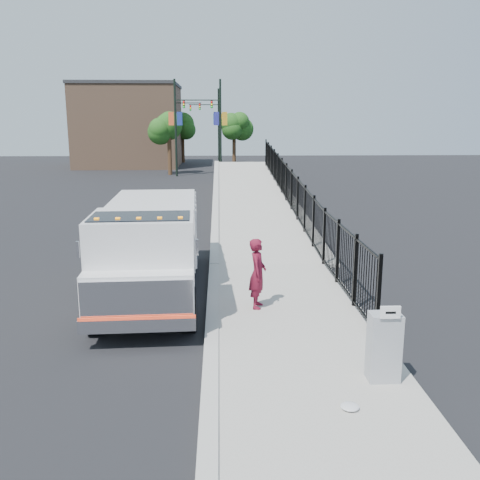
{
  "coord_description": "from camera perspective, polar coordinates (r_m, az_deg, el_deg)",
  "views": [
    {
      "loc": [
        0.2,
        -12.66,
        4.69
      ],
      "look_at": [
        0.76,
        2.0,
        1.39
      ],
      "focal_mm": 40.0,
      "sensor_mm": 36.0,
      "label": 1
    }
  ],
  "objects": [
    {
      "name": "light_pole_2",
      "position": [
        53.88,
        -7.26,
        12.24
      ],
      "size": [
        3.77,
        0.22,
        8.0
      ],
      "color": "black",
      "rests_on": "ground"
    },
    {
      "name": "sidewalk",
      "position": [
        11.75,
        6.54,
        -10.61
      ],
      "size": [
        3.55,
        12.0,
        0.12
      ],
      "primitive_type": "cube",
      "color": "#9E998E",
      "rests_on": "ground"
    },
    {
      "name": "ground",
      "position": [
        13.5,
        -2.93,
        -7.66
      ],
      "size": [
        120.0,
        120.0,
        0.0
      ],
      "primitive_type": "plane",
      "color": "black",
      "rests_on": "ground"
    },
    {
      "name": "worker",
      "position": [
        13.2,
        1.89,
        -3.58
      ],
      "size": [
        0.52,
        0.7,
        1.75
      ],
      "primitive_type": "imported",
      "rotation": [
        0.0,
        0.0,
        1.4
      ],
      "color": "maroon",
      "rests_on": "sidewalk"
    },
    {
      "name": "building",
      "position": [
        57.41,
        -11.68,
        11.74
      ],
      "size": [
        10.0,
        10.0,
        8.0
      ],
      "primitive_type": "cube",
      "color": "#8C664C",
      "rests_on": "ground"
    },
    {
      "name": "light_pole_3",
      "position": [
        59.68,
        -2.6,
        12.36
      ],
      "size": [
        3.77,
        0.22,
        8.0
      ],
      "color": "black",
      "rests_on": "ground"
    },
    {
      "name": "debris",
      "position": [
        9.23,
        11.64,
        -17.0
      ],
      "size": [
        0.31,
        0.31,
        0.08
      ],
      "primitive_type": "ellipsoid",
      "color": "silver",
      "rests_on": "sidewalk"
    },
    {
      "name": "utility_cabinet",
      "position": [
        10.02,
        15.11,
        -10.96
      ],
      "size": [
        0.55,
        0.4,
        1.25
      ],
      "primitive_type": "cube",
      "color": "gray",
      "rests_on": "sidewalk"
    },
    {
      "name": "iron_fence",
      "position": [
        25.17,
        5.48,
        3.97
      ],
      "size": [
        0.1,
        28.0,
        1.8
      ],
      "primitive_type": "cube",
      "color": "black",
      "rests_on": "ground"
    },
    {
      "name": "curb",
      "position": [
        11.62,
        -3.05,
        -10.72
      ],
      "size": [
        0.3,
        12.0,
        0.16
      ],
      "primitive_type": "cube",
      "color": "#ADAAA3",
      "rests_on": "ground"
    },
    {
      "name": "truck",
      "position": [
        14.57,
        -9.57,
        -0.25
      ],
      "size": [
        2.81,
        7.74,
        2.62
      ],
      "rotation": [
        0.0,
        0.0,
        0.04
      ],
      "color": "black",
      "rests_on": "ground"
    },
    {
      "name": "tree_0",
      "position": [
        47.27,
        -7.58,
        11.66
      ],
      "size": [
        2.41,
        2.41,
        5.21
      ],
      "color": "#382314",
      "rests_on": "ground"
    },
    {
      "name": "ramp",
      "position": [
        29.11,
        1.62,
        3.41
      ],
      "size": [
        3.95,
        24.06,
        3.19
      ],
      "primitive_type": "cube",
      "rotation": [
        0.06,
        0.0,
        0.0
      ],
      "color": "#9E998E",
      "rests_on": "ground"
    },
    {
      "name": "arrow_sign",
      "position": [
        9.56,
        15.75,
        -7.43
      ],
      "size": [
        0.35,
        0.04,
        0.22
      ],
      "primitive_type": "cube",
      "color": "white",
      "rests_on": "utility_cabinet"
    },
    {
      "name": "light_pole_1",
      "position": [
        45.95,
        -2.49,
        12.27
      ],
      "size": [
        3.77,
        0.22,
        8.0
      ],
      "color": "black",
      "rests_on": "ground"
    },
    {
      "name": "tree_2",
      "position": [
        61.09,
        -6.15,
        11.92
      ],
      "size": [
        2.61,
        2.61,
        5.31
      ],
      "color": "#382314",
      "rests_on": "ground"
    },
    {
      "name": "tree_1",
      "position": [
        52.39,
        -0.64,
        11.81
      ],
      "size": [
        2.05,
        2.05,
        5.03
      ],
      "color": "#382314",
      "rests_on": "ground"
    },
    {
      "name": "light_pole_0",
      "position": [
        46.0,
        -6.51,
        12.2
      ],
      "size": [
        3.78,
        0.22,
        8.0
      ],
      "color": "black",
      "rests_on": "ground"
    }
  ]
}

